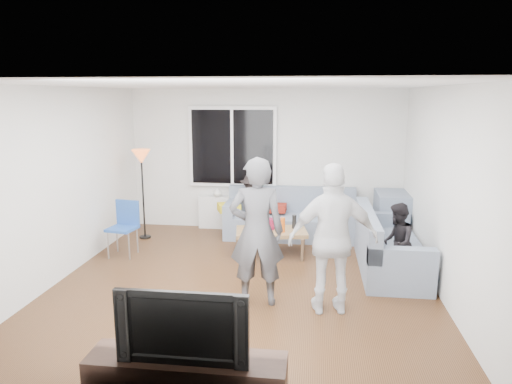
# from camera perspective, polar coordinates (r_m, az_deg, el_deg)

# --- Properties ---
(floor) EXTENTS (5.00, 5.50, 0.04)m
(floor) POSITION_cam_1_polar(r_m,az_deg,el_deg) (6.37, -1.61, -11.45)
(floor) COLOR #56351C
(floor) RESTS_ON ground
(ceiling) EXTENTS (5.00, 5.50, 0.04)m
(ceiling) POSITION_cam_1_polar(r_m,az_deg,el_deg) (5.86, -1.76, 13.04)
(ceiling) COLOR white
(ceiling) RESTS_ON ground
(wall_back) EXTENTS (5.00, 0.04, 2.60)m
(wall_back) POSITION_cam_1_polar(r_m,az_deg,el_deg) (8.68, 1.15, 3.87)
(wall_back) COLOR silver
(wall_back) RESTS_ON ground
(wall_front) EXTENTS (5.00, 0.04, 2.60)m
(wall_front) POSITION_cam_1_polar(r_m,az_deg,el_deg) (3.36, -9.08, -9.05)
(wall_front) COLOR silver
(wall_front) RESTS_ON ground
(wall_left) EXTENTS (0.04, 5.50, 2.60)m
(wall_left) POSITION_cam_1_polar(r_m,az_deg,el_deg) (6.83, -23.07, 0.78)
(wall_left) COLOR silver
(wall_left) RESTS_ON ground
(wall_right) EXTENTS (0.04, 5.50, 2.60)m
(wall_right) POSITION_cam_1_polar(r_m,az_deg,el_deg) (6.12, 22.34, -0.33)
(wall_right) COLOR silver
(wall_right) RESTS_ON ground
(window_frame) EXTENTS (1.62, 0.06, 1.47)m
(window_frame) POSITION_cam_1_polar(r_m,az_deg,el_deg) (8.66, -2.87, 5.50)
(window_frame) COLOR white
(window_frame) RESTS_ON wall_back
(window_glass) EXTENTS (1.50, 0.02, 1.35)m
(window_glass) POSITION_cam_1_polar(r_m,az_deg,el_deg) (8.62, -2.91, 5.47)
(window_glass) COLOR black
(window_glass) RESTS_ON window_frame
(window_mullion) EXTENTS (0.05, 0.03, 1.35)m
(window_mullion) POSITION_cam_1_polar(r_m,az_deg,el_deg) (8.61, -2.93, 5.47)
(window_mullion) COLOR white
(window_mullion) RESTS_ON window_frame
(radiator) EXTENTS (1.30, 0.12, 0.62)m
(radiator) POSITION_cam_1_polar(r_m,az_deg,el_deg) (8.84, -2.83, -2.54)
(radiator) COLOR silver
(radiator) RESTS_ON floor
(potted_plant) EXTENTS (0.19, 0.16, 0.32)m
(potted_plant) POSITION_cam_1_polar(r_m,az_deg,el_deg) (8.63, 0.37, 0.33)
(potted_plant) COLOR #3B6B2A
(potted_plant) RESTS_ON radiator
(vase) EXTENTS (0.17, 0.17, 0.17)m
(vase) POSITION_cam_1_polar(r_m,az_deg,el_deg) (8.77, -4.72, -0.04)
(vase) COLOR silver
(vase) RESTS_ON radiator
(sofa_back_section) EXTENTS (2.30, 0.85, 0.85)m
(sofa_back_section) POSITION_cam_1_polar(r_m,az_deg,el_deg) (8.32, 4.24, -2.65)
(sofa_back_section) COLOR slate
(sofa_back_section) RESTS_ON floor
(sofa_right_section) EXTENTS (2.00, 0.85, 0.85)m
(sofa_right_section) POSITION_cam_1_polar(r_m,az_deg,el_deg) (7.04, 16.05, -5.75)
(sofa_right_section) COLOR slate
(sofa_right_section) RESTS_ON floor
(sofa_corner) EXTENTS (0.85, 0.85, 0.85)m
(sofa_corner) POSITION_cam_1_polar(r_m,az_deg,el_deg) (8.44, 17.21, -2.94)
(sofa_corner) COLOR slate
(sofa_corner) RESTS_ON floor
(cushion_yellow) EXTENTS (0.47, 0.44, 0.14)m
(cushion_yellow) POSITION_cam_1_polar(r_m,az_deg,el_deg) (8.41, -3.31, -1.89)
(cushion_yellow) COLOR gold
(cushion_yellow) RESTS_ON sofa_back_section
(cushion_red) EXTENTS (0.37, 0.31, 0.13)m
(cushion_red) POSITION_cam_1_polar(r_m,az_deg,el_deg) (8.38, 2.45, -1.93)
(cushion_red) COLOR maroon
(cushion_red) RESTS_ON sofa_back_section
(coffee_table) EXTENTS (1.18, 0.77, 0.40)m
(coffee_table) POSITION_cam_1_polar(r_m,az_deg,el_deg) (7.46, 1.86, -6.12)
(coffee_table) COLOR #987849
(coffee_table) RESTS_ON floor
(pitcher) EXTENTS (0.17, 0.17, 0.17)m
(pitcher) POSITION_cam_1_polar(r_m,az_deg,el_deg) (7.43, 1.63, -3.90)
(pitcher) COLOR maroon
(pitcher) RESTS_ON coffee_table
(side_chair) EXTENTS (0.46, 0.46, 0.86)m
(side_chair) POSITION_cam_1_polar(r_m,az_deg,el_deg) (7.62, -15.96, -4.38)
(side_chair) COLOR #244EA0
(side_chair) RESTS_ON floor
(floor_lamp) EXTENTS (0.32, 0.32, 1.56)m
(floor_lamp) POSITION_cam_1_polar(r_m,az_deg,el_deg) (8.40, -13.57, -0.33)
(floor_lamp) COLOR orange
(floor_lamp) RESTS_ON floor
(player_left) EXTENTS (0.70, 0.50, 1.79)m
(player_left) POSITION_cam_1_polar(r_m,az_deg,el_deg) (5.56, 0.09, -4.89)
(player_left) COLOR #434347
(player_left) RESTS_ON floor
(player_right) EXTENTS (1.08, 0.57, 1.75)m
(player_right) POSITION_cam_1_polar(r_m,az_deg,el_deg) (5.42, 9.37, -5.72)
(player_right) COLOR silver
(player_right) RESTS_ON floor
(spectator_right) EXTENTS (0.49, 0.59, 1.09)m
(spectator_right) POSITION_cam_1_polar(r_m,az_deg,el_deg) (6.56, 16.73, -6.00)
(spectator_right) COLOR black
(spectator_right) RESTS_ON floor
(spectator_back) EXTENTS (0.79, 0.54, 1.13)m
(spectator_back) POSITION_cam_1_polar(r_m,az_deg,el_deg) (8.38, -0.45, -1.54)
(spectator_back) COLOR black
(spectator_back) RESTS_ON floor
(tv_console) EXTENTS (1.60, 0.40, 0.44)m
(tv_console) POSITION_cam_1_polar(r_m,az_deg,el_deg) (4.10, -8.38, -21.89)
(tv_console) COLOR #2F1F17
(tv_console) RESTS_ON floor
(television) EXTENTS (1.04, 0.14, 0.60)m
(television) POSITION_cam_1_polar(r_m,az_deg,el_deg) (3.84, -8.61, -15.41)
(television) COLOR black
(television) RESTS_ON tv_console
(bottle_c) EXTENTS (0.07, 0.07, 0.23)m
(bottle_c) POSITION_cam_1_polar(r_m,az_deg,el_deg) (7.54, 2.41, -3.43)
(bottle_c) COLOR black
(bottle_c) RESTS_ON coffee_table
(bottle_a) EXTENTS (0.07, 0.07, 0.20)m
(bottle_a) POSITION_cam_1_polar(r_m,az_deg,el_deg) (7.51, -0.50, -3.61)
(bottle_a) COLOR #C44F0B
(bottle_a) RESTS_ON coffee_table
(bottle_b) EXTENTS (0.08, 0.08, 0.22)m
(bottle_b) POSITION_cam_1_polar(r_m,az_deg,el_deg) (7.23, 1.05, -4.13)
(bottle_b) COLOR #41901A
(bottle_b) RESTS_ON coffee_table
(bottle_d) EXTENTS (0.07, 0.07, 0.23)m
(bottle_d) POSITION_cam_1_polar(r_m,az_deg,el_deg) (7.27, 3.27, -4.02)
(bottle_d) COLOR #DB5713
(bottle_d) RESTS_ON coffee_table
(bottle_e) EXTENTS (0.07, 0.07, 0.22)m
(bottle_e) POSITION_cam_1_polar(r_m,az_deg,el_deg) (7.48, 4.68, -3.63)
(bottle_e) COLOR black
(bottle_e) RESTS_ON coffee_table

